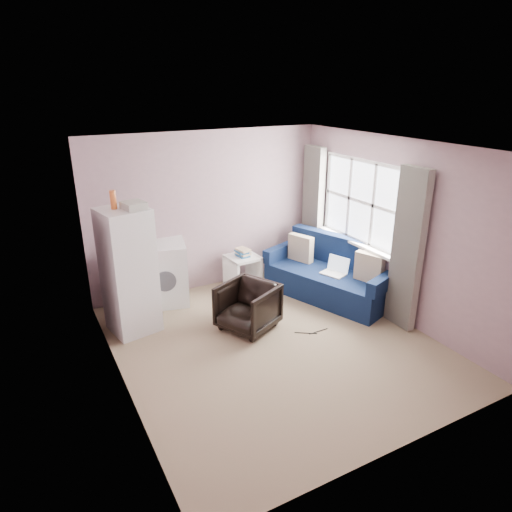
# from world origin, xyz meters

# --- Properties ---
(room) EXTENTS (3.84, 4.24, 2.54)m
(room) POSITION_xyz_m (0.02, 0.01, 1.25)
(room) COLOR #8F785D
(room) RESTS_ON ground
(armchair) EXTENTS (0.88, 0.90, 0.71)m
(armchair) POSITION_xyz_m (-0.12, 0.52, 0.35)
(armchair) COLOR black
(armchair) RESTS_ON ground
(fridge) EXTENTS (0.69, 0.68, 1.93)m
(fridge) POSITION_xyz_m (-1.49, 1.24, 0.86)
(fridge) COLOR silver
(fridge) RESTS_ON ground
(washing_machine) EXTENTS (0.80, 0.80, 0.94)m
(washing_machine) POSITION_xyz_m (-0.86, 1.85, 0.49)
(washing_machine) COLOR silver
(washing_machine) RESTS_ON ground
(side_table) EXTENTS (0.52, 0.52, 0.66)m
(side_table) POSITION_xyz_m (0.43, 1.77, 0.31)
(side_table) COLOR white
(side_table) RESTS_ON ground
(sofa) EXTENTS (1.53, 2.19, 0.90)m
(sofa) POSITION_xyz_m (1.52, 0.82, 0.33)
(sofa) COLOR #0F1F45
(sofa) RESTS_ON ground
(window_dressing) EXTENTS (0.17, 2.62, 2.18)m
(window_dressing) POSITION_xyz_m (1.78, 0.70, 1.11)
(window_dressing) COLOR white
(window_dressing) RESTS_ON ground
(floor_cables) EXTENTS (0.46, 0.18, 0.01)m
(floor_cables) POSITION_xyz_m (0.59, -0.01, 0.01)
(floor_cables) COLOR black
(floor_cables) RESTS_ON ground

